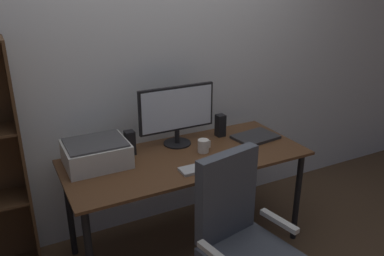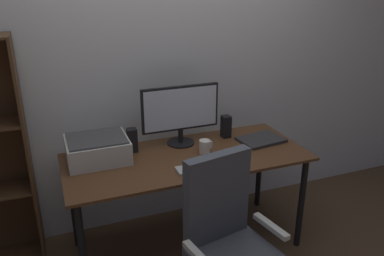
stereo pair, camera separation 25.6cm
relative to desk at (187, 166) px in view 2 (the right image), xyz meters
name	(u,v)px [view 2 (the right image)]	position (x,y,z in m)	size (l,w,h in m)	color
ground_plane	(187,245)	(0.00, 0.00, -0.66)	(12.00, 12.00, 0.00)	#4C3826
back_wall	(162,60)	(0.00, 0.53, 0.64)	(6.40, 0.10, 2.60)	silver
desk	(187,166)	(0.00, 0.00, 0.00)	(1.66, 0.71, 0.74)	#56351E
monitor	(180,111)	(0.03, 0.21, 0.33)	(0.57, 0.20, 0.44)	black
keyboard	(199,168)	(0.00, -0.21, 0.09)	(0.29, 0.11, 0.02)	#B7BABC
mouse	(226,161)	(0.20, -0.20, 0.10)	(0.06, 0.10, 0.03)	black
coffee_mug	(205,146)	(0.13, 0.01, 0.13)	(0.09, 0.08, 0.09)	white
laptop	(261,140)	(0.60, 0.04, 0.09)	(0.32, 0.23, 0.02)	#2D2D30
speaker_left	(132,140)	(-0.33, 0.21, 0.17)	(0.06, 0.07, 0.17)	black
speaker_right	(226,127)	(0.39, 0.21, 0.17)	(0.06, 0.07, 0.17)	black
printer	(98,149)	(-0.57, 0.16, 0.16)	(0.40, 0.34, 0.16)	silver
office_chair	(230,253)	(-0.01, -0.71, -0.20)	(0.56, 0.55, 1.01)	silver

